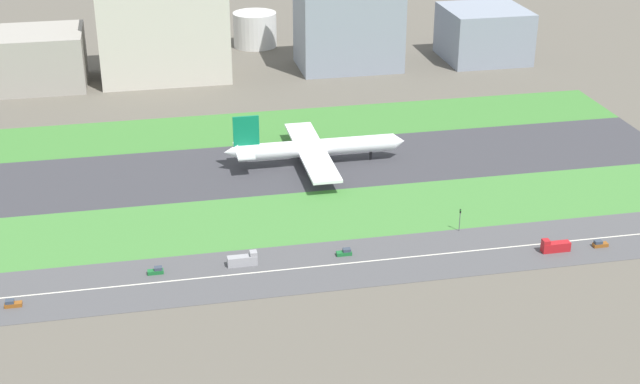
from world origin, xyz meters
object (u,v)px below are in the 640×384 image
(car_2, at_px, (345,252))
(cargo_warehouse, at_px, (484,34))
(hangar_building, at_px, (163,19))
(office_tower, at_px, (348,14))
(truck_0, at_px, (243,260))
(truck_1, at_px, (555,246))
(car_0, at_px, (12,304))
(car_1, at_px, (600,244))
(car_3, at_px, (156,271))
(traffic_light, at_px, (460,218))
(terminal_building, at_px, (43,58))
(fuel_tank_west, at_px, (255,29))
(airliner, at_px, (313,148))

(car_2, relative_size, cargo_warehouse, 0.12)
(hangar_building, xyz_separation_m, office_tower, (85.12, 0.00, -2.10))
(truck_0, bearing_deg, truck_1, -6.37)
(car_0, relative_size, cargo_warehouse, 0.12)
(truck_0, height_order, car_1, truck_0)
(truck_0, xyz_separation_m, car_3, (-24.27, 0.00, -0.75))
(car_3, bearing_deg, traffic_light, 5.02)
(car_1, distance_m, traffic_light, 41.21)
(terminal_building, bearing_deg, car_2, -62.41)
(traffic_light, height_order, fuel_tank_west, fuel_tank_west)
(car_0, relative_size, traffic_light, 0.61)
(car_3, height_order, car_1, same)
(airliner, xyz_separation_m, car_0, (-94.92, -78.00, -5.31))
(airliner, bearing_deg, traffic_light, -60.84)
(car_2, height_order, fuel_tank_west, fuel_tank_west)
(airliner, distance_m, cargo_warehouse, 156.28)
(truck_0, xyz_separation_m, office_tower, (72.78, 182.00, 23.42))
(airliner, xyz_separation_m, car_2, (-3.98, -68.00, -5.31))
(car_2, relative_size, hangar_building, 0.08)
(car_1, height_order, hangar_building, hangar_building)
(car_2, bearing_deg, car_0, -173.72)
(truck_0, bearing_deg, office_tower, 68.20)
(truck_1, bearing_deg, cargo_warehouse, -104.74)
(truck_0, height_order, truck_1, same)
(truck_0, relative_size, traffic_light, 1.17)
(truck_1, relative_size, terminal_building, 0.23)
(hangar_building, bearing_deg, car_0, -104.39)
(truck_0, relative_size, terminal_building, 0.23)
(truck_0, distance_m, car_0, 62.43)
(truck_0, bearing_deg, car_2, 0.00)
(truck_1, bearing_deg, car_3, -5.02)
(office_tower, height_order, cargo_warehouse, office_tower)
(truck_1, xyz_separation_m, car_3, (-113.77, 10.00, -0.75))
(car_3, xyz_separation_m, car_0, (-37.35, -10.00, 0.00))
(airliner, height_order, fuel_tank_west, airliner)
(hangar_building, bearing_deg, cargo_warehouse, 0.00)
(fuel_tank_west, bearing_deg, car_2, -91.38)
(car_0, height_order, cargo_warehouse, cargo_warehouse)
(hangar_building, relative_size, fuel_tank_west, 2.59)
(car_2, xyz_separation_m, car_1, (74.39, -10.00, 0.00))
(car_0, bearing_deg, traffic_light, -172.02)
(fuel_tank_west, bearing_deg, airliner, -90.53)
(car_0, bearing_deg, terminal_building, -88.75)
(office_tower, bearing_deg, hangar_building, 180.00)
(airliner, xyz_separation_m, car_1, (70.40, -78.00, -5.31))
(car_0, xyz_separation_m, traffic_light, (128.41, 17.99, 3.37))
(car_1, xyz_separation_m, fuel_tank_west, (-68.94, 237.00, 7.66))
(terminal_building, distance_m, hangar_building, 55.53)
(truck_1, bearing_deg, car_1, -180.00)
(airliner, distance_m, hangar_building, 124.58)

